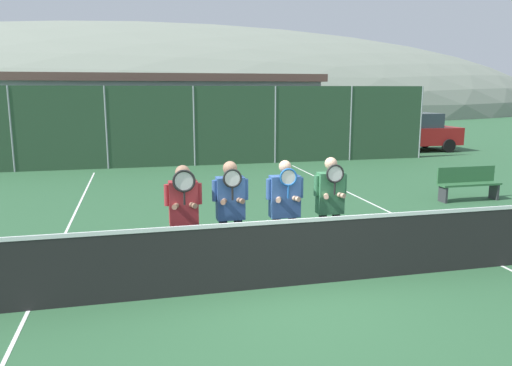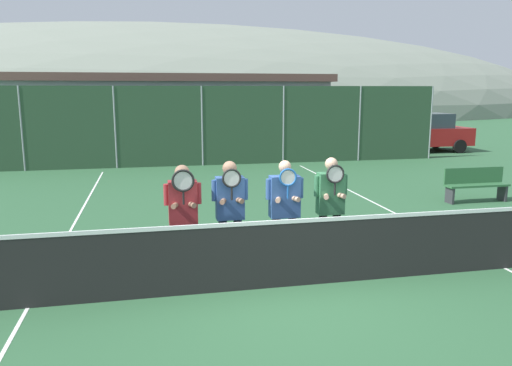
{
  "view_description": "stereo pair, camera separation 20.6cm",
  "coord_description": "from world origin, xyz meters",
  "px_view_note": "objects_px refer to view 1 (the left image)",
  "views": [
    {
      "loc": [
        -2.08,
        -6.44,
        2.77
      ],
      "look_at": [
        -0.29,
        0.97,
        1.34
      ],
      "focal_mm": 35.0,
      "sensor_mm": 36.0,
      "label": 1
    },
    {
      "loc": [
        -1.88,
        -6.49,
        2.77
      ],
      "look_at": [
        -0.29,
        0.97,
        1.34
      ],
      "focal_mm": 35.0,
      "sensor_mm": 36.0,
      "label": 2
    }
  ],
  "objects_px": {
    "player_rightmost": "(330,202)",
    "car_far_left": "(50,139)",
    "car_right_of_center": "(409,132)",
    "bench_courtside": "(468,182)",
    "car_center": "(306,133)",
    "player_center_right": "(285,205)",
    "player_center_left": "(230,207)",
    "player_leftmost": "(184,211)",
    "car_left_of_center": "(185,135)"
  },
  "relations": [
    {
      "from": "player_leftmost",
      "to": "bench_courtside",
      "type": "bearing_deg",
      "value": 25.64
    },
    {
      "from": "player_rightmost",
      "to": "bench_courtside",
      "type": "height_order",
      "value": "player_rightmost"
    },
    {
      "from": "player_center_right",
      "to": "car_center",
      "type": "height_order",
      "value": "car_center"
    },
    {
      "from": "player_rightmost",
      "to": "player_leftmost",
      "type": "bearing_deg",
      "value": -179.09
    },
    {
      "from": "car_right_of_center",
      "to": "bench_courtside",
      "type": "relative_size",
      "value": 2.71
    },
    {
      "from": "car_center",
      "to": "car_right_of_center",
      "type": "distance_m",
      "value": 5.07
    },
    {
      "from": "car_right_of_center",
      "to": "player_rightmost",
      "type": "bearing_deg",
      "value": -124.66
    },
    {
      "from": "player_center_left",
      "to": "car_far_left",
      "type": "relative_size",
      "value": 0.38
    },
    {
      "from": "player_center_right",
      "to": "bench_courtside",
      "type": "relative_size",
      "value": 1.04
    },
    {
      "from": "car_left_of_center",
      "to": "bench_courtside",
      "type": "distance_m",
      "value": 11.53
    },
    {
      "from": "car_left_of_center",
      "to": "bench_courtside",
      "type": "height_order",
      "value": "car_left_of_center"
    },
    {
      "from": "car_left_of_center",
      "to": "car_right_of_center",
      "type": "relative_size",
      "value": 1.03
    },
    {
      "from": "car_right_of_center",
      "to": "bench_courtside",
      "type": "bearing_deg",
      "value": -112.42
    },
    {
      "from": "player_center_left",
      "to": "car_left_of_center",
      "type": "bearing_deg",
      "value": 87.45
    },
    {
      "from": "player_rightmost",
      "to": "car_far_left",
      "type": "bearing_deg",
      "value": 115.12
    },
    {
      "from": "player_leftmost",
      "to": "car_center",
      "type": "xyz_separation_m",
      "value": [
        6.43,
        13.04,
        -0.06
      ]
    },
    {
      "from": "car_left_of_center",
      "to": "car_right_of_center",
      "type": "height_order",
      "value": "car_left_of_center"
    },
    {
      "from": "player_rightmost",
      "to": "car_right_of_center",
      "type": "relative_size",
      "value": 0.39
    },
    {
      "from": "car_far_left",
      "to": "car_center",
      "type": "distance_m",
      "value": 10.29
    },
    {
      "from": "player_leftmost",
      "to": "car_far_left",
      "type": "relative_size",
      "value": 0.38
    },
    {
      "from": "player_center_right",
      "to": "player_center_left",
      "type": "bearing_deg",
      "value": 177.51
    },
    {
      "from": "player_center_right",
      "to": "player_rightmost",
      "type": "distance_m",
      "value": 0.75
    },
    {
      "from": "player_center_left",
      "to": "car_left_of_center",
      "type": "xyz_separation_m",
      "value": [
        0.59,
        13.24,
        -0.07
      ]
    },
    {
      "from": "car_far_left",
      "to": "bench_courtside",
      "type": "relative_size",
      "value": 2.74
    },
    {
      "from": "car_far_left",
      "to": "player_leftmost",
      "type": "bearing_deg",
      "value": -73.72
    },
    {
      "from": "player_center_left",
      "to": "bench_courtside",
      "type": "distance_m",
      "value": 7.66
    },
    {
      "from": "player_leftmost",
      "to": "car_center",
      "type": "relative_size",
      "value": 0.38
    },
    {
      "from": "car_left_of_center",
      "to": "bench_courtside",
      "type": "xyz_separation_m",
      "value": [
        6.18,
        -9.72,
        -0.49
      ]
    },
    {
      "from": "bench_courtside",
      "to": "player_rightmost",
      "type": "bearing_deg",
      "value": -145.47
    },
    {
      "from": "player_leftmost",
      "to": "car_left_of_center",
      "type": "bearing_deg",
      "value": 84.41
    },
    {
      "from": "player_leftmost",
      "to": "car_left_of_center",
      "type": "distance_m",
      "value": 13.38
    },
    {
      "from": "player_center_right",
      "to": "car_center",
      "type": "distance_m",
      "value": 13.89
    },
    {
      "from": "player_rightmost",
      "to": "car_right_of_center",
      "type": "height_order",
      "value": "player_rightmost"
    },
    {
      "from": "player_center_right",
      "to": "player_rightmost",
      "type": "relative_size",
      "value": 0.99
    },
    {
      "from": "car_left_of_center",
      "to": "player_rightmost",
      "type": "bearing_deg",
      "value": -85.64
    },
    {
      "from": "player_center_right",
      "to": "car_far_left",
      "type": "bearing_deg",
      "value": 112.36
    },
    {
      "from": "player_rightmost",
      "to": "player_center_right",
      "type": "bearing_deg",
      "value": -179.5
    },
    {
      "from": "player_leftmost",
      "to": "car_far_left",
      "type": "height_order",
      "value": "car_far_left"
    },
    {
      "from": "player_center_right",
      "to": "car_right_of_center",
      "type": "relative_size",
      "value": 0.38
    },
    {
      "from": "player_leftmost",
      "to": "player_rightmost",
      "type": "height_order",
      "value": "player_rightmost"
    },
    {
      "from": "player_leftmost",
      "to": "player_center_right",
      "type": "bearing_deg",
      "value": 1.11
    },
    {
      "from": "player_center_right",
      "to": "car_far_left",
      "type": "relative_size",
      "value": 0.38
    },
    {
      "from": "player_rightmost",
      "to": "car_center",
      "type": "xyz_separation_m",
      "value": [
        4.12,
        13.0,
        -0.06
      ]
    },
    {
      "from": "car_right_of_center",
      "to": "player_center_left",
      "type": "bearing_deg",
      "value": -129.15
    },
    {
      "from": "player_center_left",
      "to": "car_left_of_center",
      "type": "relative_size",
      "value": 0.38
    },
    {
      "from": "player_leftmost",
      "to": "bench_courtside",
      "type": "relative_size",
      "value": 1.03
    },
    {
      "from": "player_rightmost",
      "to": "car_far_left",
      "type": "height_order",
      "value": "car_far_left"
    },
    {
      "from": "player_leftmost",
      "to": "car_left_of_center",
      "type": "relative_size",
      "value": 0.37
    },
    {
      "from": "player_rightmost",
      "to": "car_left_of_center",
      "type": "bearing_deg",
      "value": 94.36
    },
    {
      "from": "player_rightmost",
      "to": "car_left_of_center",
      "type": "height_order",
      "value": "car_left_of_center"
    }
  ]
}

